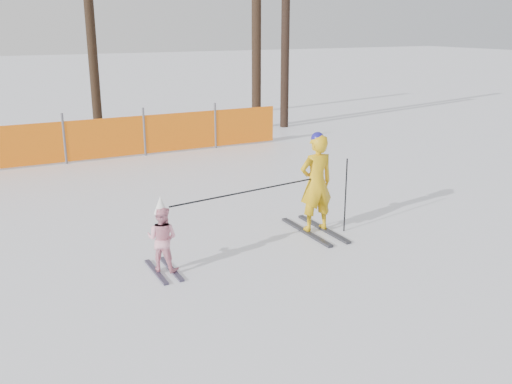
# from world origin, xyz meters

# --- Properties ---
(ground) EXTENTS (120.00, 120.00, 0.00)m
(ground) POSITION_xyz_m (0.00, 0.00, 0.00)
(ground) COLOR white
(ground) RESTS_ON ground
(adult) EXTENTS (0.60, 1.45, 1.68)m
(adult) POSITION_xyz_m (1.35, 0.99, 0.83)
(adult) COLOR black
(adult) RESTS_ON ground
(child) EXTENTS (0.56, 0.88, 1.10)m
(child) POSITION_xyz_m (-1.39, 0.62, 0.50)
(child) COLOR black
(child) RESTS_ON ground
(ski_poles) EXTENTS (3.08, 0.36, 1.24)m
(ski_poles) POSITION_xyz_m (0.58, 0.80, 0.82)
(ski_poles) COLOR black
(ski_poles) RESTS_ON ground
(tree_trunks) EXTENTS (5.95, 2.40, 6.74)m
(tree_trunks) POSITION_xyz_m (3.36, 10.76, 3.09)
(tree_trunks) COLOR black
(tree_trunks) RESTS_ON ground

